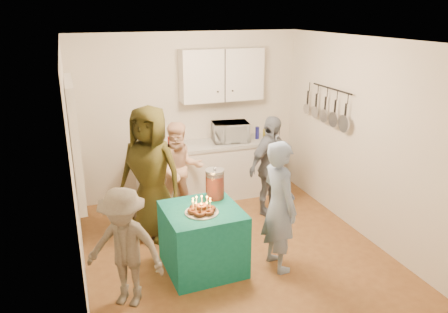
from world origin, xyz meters
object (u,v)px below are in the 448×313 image
object	(u,v)px
party_table	(203,239)
woman_back_center	(180,170)
microwave	(230,132)
woman_back_right	(270,166)
man_birthday	(279,206)
child_near_left	(125,248)
counter	(207,172)
woman_back_left	(151,173)
punch_jar	(215,185)

from	to	relation	value
party_table	woman_back_center	xyz separation A→B (m)	(0.12, 1.48, 0.32)
microwave	woman_back_right	size ratio (longest dim) A/B	0.37
man_birthday	woman_back_right	distance (m)	1.42
woman_back_center	party_table	bearing A→B (deg)	-91.63
party_table	woman_back_right	bearing A→B (deg)	38.06
woman_back_center	child_near_left	size ratio (longest dim) A/B	1.09
counter	woman_back_center	bearing A→B (deg)	-140.15
woman_back_center	woman_back_right	size ratio (longest dim) A/B	0.94
woman_back_left	woman_back_center	world-z (taller)	woman_back_left
man_birthday	woman_back_center	xyz separation A→B (m)	(-0.72, 1.74, -0.08)
party_table	woman_back_left	world-z (taller)	woman_back_left
microwave	woman_back_center	size ratio (longest dim) A/B	0.40
party_table	woman_back_right	distance (m)	1.76
woman_back_left	child_near_left	world-z (taller)	woman_back_left
counter	punch_jar	size ratio (longest dim) A/B	6.47
woman_back_left	woman_back_right	distance (m)	1.76
microwave	woman_back_left	xyz separation A→B (m)	(-1.47, -0.96, -0.17)
microwave	punch_jar	xyz separation A→B (m)	(-0.83, -1.69, -0.13)
punch_jar	child_near_left	distance (m)	1.35
punch_jar	child_near_left	xyz separation A→B (m)	(-1.16, -0.61, -0.29)
microwave	woman_back_right	world-z (taller)	woman_back_right
counter	woman_back_right	bearing A→B (deg)	-52.17
microwave	child_near_left	bearing A→B (deg)	-122.76
woman_back_right	party_table	bearing A→B (deg)	-169.63
woman_back_center	man_birthday	bearing A→B (deg)	-64.51
woman_back_center	child_near_left	bearing A→B (deg)	-116.60
woman_back_left	woman_back_right	bearing A→B (deg)	41.22
woman_back_right	woman_back_left	bearing A→B (deg)	154.93
counter	child_near_left	world-z (taller)	child_near_left
man_birthday	woman_back_right	world-z (taller)	man_birthday
punch_jar	woman_back_right	world-z (taller)	woman_back_right
microwave	man_birthday	size ratio (longest dim) A/B	0.36
microwave	party_table	bearing A→B (deg)	-110.72
man_birthday	child_near_left	distance (m)	1.77
microwave	child_near_left	xyz separation A→B (m)	(-1.99, -2.30, -0.42)
man_birthday	woman_back_left	world-z (taller)	woman_back_left
microwave	child_near_left	world-z (taller)	child_near_left
party_table	child_near_left	size ratio (longest dim) A/B	0.66
woman_back_left	child_near_left	bearing A→B (deg)	-72.81
party_table	punch_jar	size ratio (longest dim) A/B	2.50
woman_back_center	punch_jar	bearing A→B (deg)	-81.46
man_birthday	woman_back_center	world-z (taller)	man_birthday
party_table	man_birthday	bearing A→B (deg)	-17.46
man_birthday	counter	bearing A→B (deg)	-0.50
man_birthday	woman_back_center	bearing A→B (deg)	17.73
counter	woman_back_center	distance (m)	0.77
counter	man_birthday	world-z (taller)	man_birthday
party_table	woman_back_center	world-z (taller)	woman_back_center
counter	punch_jar	xyz separation A→B (m)	(-0.44, -1.69, 0.50)
woman_back_right	microwave	bearing A→B (deg)	80.55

